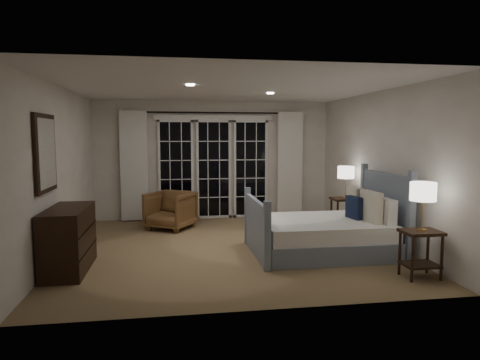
{
  "coord_description": "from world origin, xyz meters",
  "views": [
    {
      "loc": [
        -0.86,
        -6.62,
        1.78
      ],
      "look_at": [
        0.22,
        0.24,
        1.05
      ],
      "focal_mm": 32.0,
      "sensor_mm": 36.0,
      "label": 1
    }
  ],
  "objects": [
    {
      "name": "dresser",
      "position": [
        -2.23,
        -0.84,
        0.42
      ],
      "size": [
        0.5,
        1.18,
        0.84
      ],
      "color": "black",
      "rests_on": "floor"
    },
    {
      "name": "armchair",
      "position": [
        -0.92,
        1.51,
        0.36
      ],
      "size": [
        1.07,
        1.08,
        0.72
      ],
      "primitive_type": "imported",
      "rotation": [
        0.0,
        0.0,
        -0.56
      ],
      "color": "brown",
      "rests_on": "floor"
    },
    {
      "name": "wall_left",
      "position": [
        -2.5,
        0.0,
        1.25
      ],
      "size": [
        0.02,
        5.0,
        2.5
      ],
      "primitive_type": "cube",
      "color": "silver",
      "rests_on": "floor"
    },
    {
      "name": "mirror",
      "position": [
        -2.47,
        -0.84,
        1.55
      ],
      "size": [
        0.05,
        0.85,
        1.0
      ],
      "color": "black",
      "rests_on": "wall_left"
    },
    {
      "name": "floor",
      "position": [
        0.0,
        0.0,
        0.0
      ],
      "size": [
        5.0,
        5.0,
        0.0
      ],
      "primitive_type": "plane",
      "color": "olive",
      "rests_on": "ground"
    },
    {
      "name": "nightstand_right",
      "position": [
        2.26,
        0.76,
        0.42
      ],
      "size": [
        0.49,
        0.39,
        0.63
      ],
      "color": "black",
      "rests_on": "floor"
    },
    {
      "name": "nightstand_left",
      "position": [
        2.18,
        -1.82,
        0.39
      ],
      "size": [
        0.46,
        0.37,
        0.6
      ],
      "color": "black",
      "rests_on": "floor"
    },
    {
      "name": "wall_back",
      "position": [
        0.0,
        2.5,
        1.25
      ],
      "size": [
        5.0,
        0.02,
        2.5
      ],
      "primitive_type": "cube",
      "color": "silver",
      "rests_on": "floor"
    },
    {
      "name": "wall_right",
      "position": [
        2.5,
        0.0,
        1.25
      ],
      "size": [
        0.02,
        5.0,
        2.5
      ],
      "primitive_type": "cube",
      "color": "silver",
      "rests_on": "floor"
    },
    {
      "name": "bed",
      "position": [
        1.42,
        -0.53,
        0.31
      ],
      "size": [
        2.08,
        1.48,
        1.21
      ],
      "color": "gray",
      "rests_on": "floor"
    },
    {
      "name": "curtain_left",
      "position": [
        -1.65,
        2.38,
        1.15
      ],
      "size": [
        0.55,
        0.1,
        2.25
      ],
      "primitive_type": "cube",
      "color": "white",
      "rests_on": "curtain_rod"
    },
    {
      "name": "downlight_b",
      "position": [
        -0.6,
        -0.4,
        2.49
      ],
      "size": [
        0.12,
        0.12,
        0.01
      ],
      "primitive_type": "cylinder",
      "color": "white",
      "rests_on": "ceiling"
    },
    {
      "name": "french_doors",
      "position": [
        0.0,
        2.46,
        1.09
      ],
      "size": [
        2.5,
        0.04,
        2.2
      ],
      "color": "black",
      "rests_on": "wall_back"
    },
    {
      "name": "ceiling",
      "position": [
        0.0,
        0.0,
        2.5
      ],
      "size": [
        5.0,
        5.0,
        0.0
      ],
      "primitive_type": "plane",
      "rotation": [
        3.14,
        0.0,
        0.0
      ],
      "color": "silver",
      "rests_on": "wall_back"
    },
    {
      "name": "wall_front",
      "position": [
        0.0,
        -2.5,
        1.25
      ],
      "size": [
        5.0,
        0.02,
        2.5
      ],
      "primitive_type": "cube",
      "color": "silver",
      "rests_on": "floor"
    },
    {
      "name": "downlight_a",
      "position": [
        0.8,
        0.6,
        2.49
      ],
      "size": [
        0.12,
        0.12,
        0.01
      ],
      "primitive_type": "cylinder",
      "color": "white",
      "rests_on": "ceiling"
    },
    {
      "name": "lamp_left",
      "position": [
        2.18,
        -1.82,
        1.08
      ],
      "size": [
        0.31,
        0.31,
        0.6
      ],
      "color": "tan",
      "rests_on": "nightstand_left"
    },
    {
      "name": "lamp_right",
      "position": [
        2.26,
        0.76,
        1.1
      ],
      "size": [
        0.3,
        0.3,
        0.58
      ],
      "color": "tan",
      "rests_on": "nightstand_right"
    },
    {
      "name": "curtain_right",
      "position": [
        1.65,
        2.38,
        1.15
      ],
      "size": [
        0.55,
        0.1,
        2.25
      ],
      "primitive_type": "cube",
      "color": "white",
      "rests_on": "curtain_rod"
    },
    {
      "name": "curtain_rod",
      "position": [
        0.0,
        2.4,
        2.25
      ],
      "size": [
        3.5,
        0.03,
        0.03
      ],
      "primitive_type": "cylinder",
      "rotation": [
        0.0,
        1.57,
        0.0
      ],
      "color": "black",
      "rests_on": "wall_back"
    }
  ]
}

